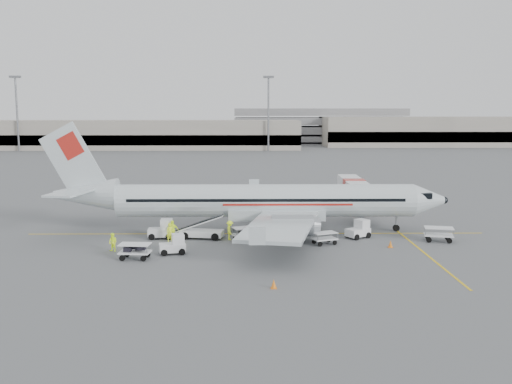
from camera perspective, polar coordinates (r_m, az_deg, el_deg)
ground at (r=55.36m, az=0.02°, el=-4.19°), size 360.00×360.00×0.00m
stripe_lead at (r=55.36m, az=0.02°, el=-4.18°), size 44.00×0.20×0.01m
stripe_cross at (r=49.76m, az=16.56°, el=-5.92°), size 0.20×20.00×0.01m
terminal_west at (r=188.41m, az=-12.76°, el=5.63°), size 110.00×22.00×9.00m
terminal_east at (r=211.37m, az=18.99°, el=5.77°), size 90.00×26.00×10.00m
parking_garage at (r=215.69m, az=6.24°, el=6.72°), size 62.00×24.00×14.00m
treeline at (r=229.27m, az=-0.48°, el=5.84°), size 300.00×3.00×6.00m
mast_west at (r=185.57m, az=-22.77°, el=7.18°), size 3.20×1.20×22.00m
mast_center at (r=172.20m, az=1.25°, el=7.78°), size 3.20×1.20×22.00m
aircraft at (r=55.49m, az=0.99°, el=1.36°), size 38.24×29.98×10.54m
jet_bridge at (r=65.96m, az=9.74°, el=-0.51°), size 3.30×15.68×4.10m
belt_loader at (r=53.30m, az=-5.45°, el=-3.14°), size 5.51×2.79×2.85m
tug_fore at (r=54.18m, az=10.16°, el=-3.66°), size 2.54×2.29×1.71m
tug_mid at (r=47.95m, az=-8.37°, el=-5.18°), size 2.36×1.67×1.66m
tug_aft at (r=53.86m, az=-9.50°, el=-3.66°), size 2.41×1.48×1.81m
cart_loaded_a at (r=52.18m, az=-0.92°, el=-4.22°), size 2.83×2.24×1.29m
cart_loaded_b at (r=46.82m, az=-12.02°, el=-5.83°), size 2.57×1.66×1.28m
cart_empty_a at (r=51.22m, az=6.87°, el=-4.62°), size 2.44×1.96×1.11m
cart_empty_b at (r=54.56m, az=17.79°, el=-4.05°), size 2.80×2.01×1.32m
cone_nose at (r=51.09m, az=13.30°, el=-5.06°), size 0.41×0.41×0.67m
cone_port at (r=74.01m, az=-2.24°, el=-0.85°), size 0.37×0.37×0.60m
cone_stbd at (r=38.56m, az=1.78°, el=-9.14°), size 0.40×0.40×0.66m
crew_a at (r=52.25m, az=-8.60°, el=-4.03°), size 0.72×0.55×1.75m
crew_b at (r=49.73m, az=-14.12°, el=-4.90°), size 0.96×0.89×1.58m
crew_c at (r=52.67m, az=-2.63°, el=-3.84°), size 0.82×1.23×1.78m
crew_d at (r=53.02m, az=-8.33°, el=-3.80°), size 1.11×0.54×1.84m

